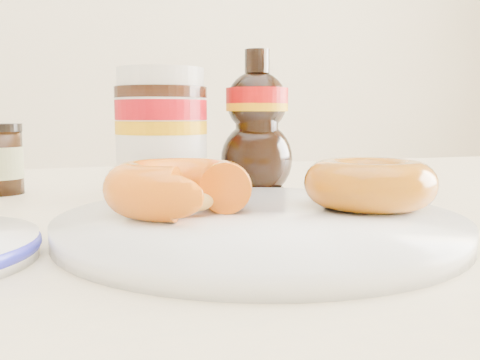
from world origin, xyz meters
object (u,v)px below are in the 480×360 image
object	(u,v)px
dining_table	(243,288)
nutella_jar	(162,129)
plate	(260,223)
donut_bitten	(178,187)
syrup_bottle	(257,123)
dark_jar	(0,160)
donut_whole	(370,183)

from	to	relation	value
dining_table	nutella_jar	world-z (taller)	nutella_jar
dining_table	plate	xyz separation A→B (m)	(-0.03, -0.12, 0.09)
plate	donut_bitten	distance (m)	0.07
syrup_bottle	dark_jar	distance (m)	0.29
plate	syrup_bottle	xyz separation A→B (m)	(0.07, 0.20, 0.07)
donut_bitten	plate	bearing A→B (deg)	1.31
syrup_bottle	dark_jar	bearing A→B (deg)	163.69
plate	donut_bitten	world-z (taller)	donut_bitten
dining_table	dark_jar	bearing A→B (deg)	145.92
donut_whole	syrup_bottle	world-z (taller)	syrup_bottle
plate	dark_jar	world-z (taller)	dark_jar
dining_table	donut_bitten	bearing A→B (deg)	-130.58
dining_table	donut_whole	distance (m)	0.18
donut_whole	dark_jar	xyz separation A→B (m)	(-0.31, 0.27, 0.01)
dining_table	donut_bitten	size ratio (longest dim) A/B	12.51
nutella_jar	dark_jar	bearing A→B (deg)	154.38
syrup_bottle	plate	bearing A→B (deg)	-108.50
nutella_jar	plate	bearing A→B (deg)	-78.34
dining_table	nutella_jar	bearing A→B (deg)	130.30
plate	dark_jar	distance (m)	0.35
dining_table	dark_jar	world-z (taller)	dark_jar
donut_bitten	dark_jar	distance (m)	0.30
donut_bitten	syrup_bottle	distance (m)	0.22
donut_whole	dark_jar	size ratio (longest dim) A/B	1.34
dark_jar	donut_whole	bearing A→B (deg)	-41.67
donut_bitten	donut_whole	world-z (taller)	donut_bitten
donut_whole	syrup_bottle	xyz separation A→B (m)	(-0.03, 0.19, 0.05)
dining_table	syrup_bottle	world-z (taller)	syrup_bottle
syrup_bottle	dark_jar	world-z (taller)	syrup_bottle
donut_whole	dark_jar	bearing A→B (deg)	138.33
plate	donut_bitten	bearing A→B (deg)	156.46
dining_table	donut_bitten	world-z (taller)	donut_bitten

